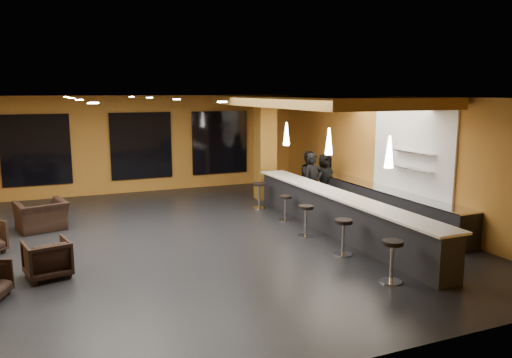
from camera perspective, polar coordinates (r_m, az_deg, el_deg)
name	(u,v)px	position (r m, az deg, el deg)	size (l,w,h in m)	color
floor	(190,240)	(12.71, -7.50, -6.98)	(12.00, 13.00, 0.10)	black
ceiling	(187,95)	(12.16, -7.89, 9.47)	(12.00, 13.00, 0.10)	black
wall_back	(141,144)	(18.66, -13.03, 3.91)	(12.00, 0.10, 3.50)	#A96C26
wall_front	(328,244)	(6.37, 8.22, -7.35)	(12.00, 0.10, 3.50)	#A96C26
wall_right	(391,157)	(15.05, 15.13, 2.42)	(0.10, 13.00, 3.50)	#A96C26
wood_soffit	(313,101)	(14.62, 6.55, 8.82)	(3.60, 8.00, 0.28)	#BD8437
window_left	(36,150)	(18.28, -23.84, 3.04)	(2.20, 0.06, 2.40)	black
window_center	(141,146)	(18.56, -12.97, 3.73)	(2.20, 0.06, 2.40)	black
window_right	(220,142)	(19.30, -4.15, 4.18)	(2.20, 0.06, 2.40)	black
tile_backsplash	(412,153)	(14.19, 17.37, 2.90)	(0.06, 3.20, 2.40)	white
bar_counter	(337,214)	(13.11, 9.26, -4.01)	(0.60, 8.00, 1.00)	black
bar_top	(338,194)	(12.99, 9.33, -1.76)	(0.78, 8.10, 0.05)	white
prep_counter	(388,206)	(14.64, 14.86, -3.01)	(0.70, 6.00, 0.86)	black
prep_top	(389,190)	(14.55, 14.94, -1.27)	(0.72, 6.00, 0.03)	silver
wall_shelf_lower	(412,168)	(14.00, 17.37, 1.15)	(0.30, 1.50, 0.03)	silver
wall_shelf_upper	(413,152)	(13.95, 17.47, 2.98)	(0.30, 1.50, 0.03)	silver
column	(265,148)	(16.89, 1.06, 3.56)	(0.60, 0.60, 3.50)	brown
pendant_0	(389,152)	(11.16, 14.99, 3.02)	(0.20, 0.20, 0.70)	white
pendant_1	(329,141)	(13.21, 8.33, 4.28)	(0.20, 0.20, 0.70)	white
pendant_2	(286,134)	(15.39, 3.50, 5.16)	(0.20, 0.20, 0.70)	white
staff_a	(313,182)	(15.46, 6.52, -0.33)	(0.65, 0.43, 1.78)	black
staff_b	(310,179)	(15.96, 6.23, -0.01)	(0.86, 0.67, 1.78)	black
staff_c	(325,178)	(16.65, 7.86, 0.11)	(0.79, 0.52, 1.62)	black
armchair_b	(47,259)	(10.79, -22.76, -8.40)	(0.81, 0.84, 0.76)	black
armchair_d	(41,216)	(14.40, -23.32, -3.89)	(1.21, 1.05, 0.78)	black
bar_stool_0	(392,256)	(10.00, 15.30, -8.46)	(0.42, 0.42, 0.84)	silver
bar_stool_1	(343,232)	(11.39, 9.95, -6.03)	(0.42, 0.42, 0.82)	silver
bar_stool_2	(306,217)	(12.71, 5.72, -4.31)	(0.41, 0.41, 0.80)	silver
bar_stool_3	(285,205)	(14.19, 3.37, -2.95)	(0.37, 0.37, 0.73)	silver
bar_stool_4	(259,192)	(15.60, 0.37, -1.52)	(0.42, 0.42, 0.83)	silver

